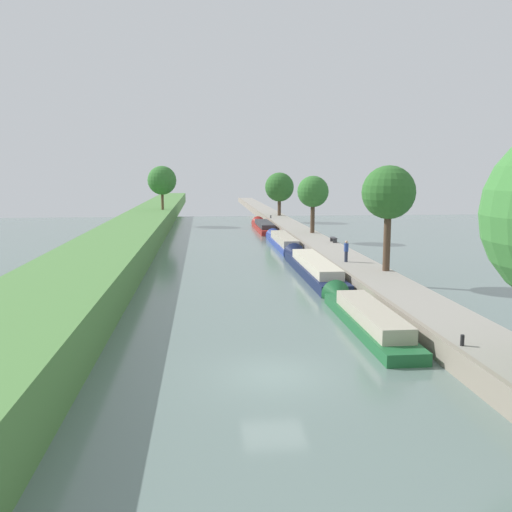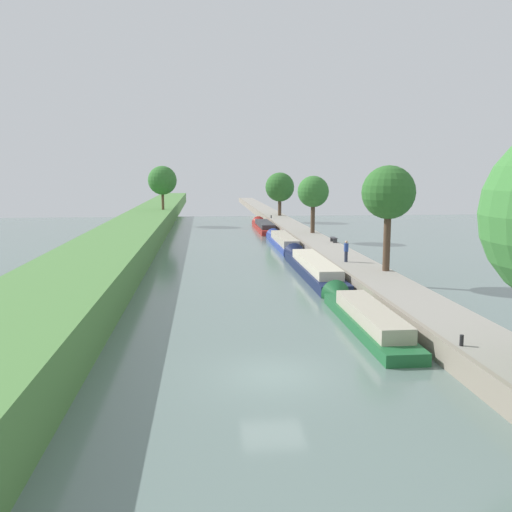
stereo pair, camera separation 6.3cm
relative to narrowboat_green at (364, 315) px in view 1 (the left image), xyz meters
The scene contains 15 objects.
ground_plane 8.86m from the narrowboat_green, 129.59° to the right, with size 160.00×160.00×0.00m, color slate.
right_towpath 7.59m from the narrowboat_green, 63.88° to the right, with size 3.41×260.00×1.05m.
stone_quay 6.98m from the narrowboat_green, 77.50° to the right, with size 0.25×260.00×1.10m.
narrowboat_green is the anchor object (origin of this frame).
narrowboat_navy 14.87m from the narrowboat_green, 89.38° to the left, with size 2.11×17.03×2.04m.
narrowboat_blue 31.20m from the narrowboat_green, 89.65° to the left, with size 1.88×15.93×1.95m.
narrowboat_red 48.53m from the narrowboat_green, 89.96° to the left, with size 2.13×15.16×2.02m.
tree_rightbank_midnear 12.36m from the narrowboat_green, 65.37° to the left, with size 3.72×3.72×7.37m.
tree_rightbank_midfar 35.21m from the narrowboat_green, 83.11° to the left, with size 3.56×3.56×6.50m.
tree_rightbank_far 60.72m from the narrowboat_green, 86.27° to the left, with size 4.63×4.63×6.87m.
tree_leftbank_downstream 58.06m from the narrowboat_green, 104.34° to the left, with size 4.26×4.26×6.48m.
person_walking 14.21m from the narrowboat_green, 79.06° to the left, with size 0.34×0.34×1.66m.
mooring_bollard_near 7.35m from the narrowboat_green, 74.63° to the right, with size 0.16×0.16×0.45m.
mooring_bollard_far 55.33m from the narrowboat_green, 87.99° to the left, with size 0.16×0.16×0.45m.
park_bench 26.41m from the narrowboat_green, 79.96° to the left, with size 0.44×1.50×0.47m.
Camera 1 is at (-2.70, -20.57, 7.92)m, focal length 38.63 mm.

